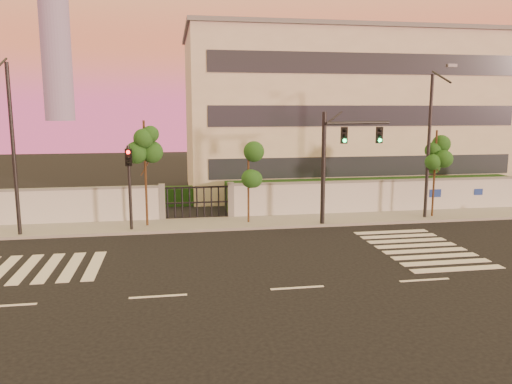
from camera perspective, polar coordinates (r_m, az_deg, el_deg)
The scene contains 14 objects.
ground at distance 18.61m, azimuth 4.75°, elevation -10.88°, with size 120.00×120.00×0.00m, color black.
sidewalk at distance 28.47m, azimuth -0.52°, elevation -3.49°, with size 60.00×3.00×0.15m, color gray.
perimeter_wall at distance 29.73m, azimuth -0.79°, elevation -0.98°, with size 60.00×0.36×2.20m.
hedge_row at distance 32.61m, azimuth 0.31°, elevation -0.50°, with size 41.00×4.25×1.80m.
institutional_building at distance 41.13m, azimuth 9.46°, elevation 8.92°, with size 24.40×12.40×12.25m.
distant_skyscraper at distance 308.05m, azimuth -22.17°, elevation 19.18°, with size 16.00×16.00×118.00m.
road_markings at distance 21.81m, azimuth -1.80°, elevation -7.74°, with size 57.00×7.62×0.02m.
street_tree_c at distance 27.49m, azimuth -12.56°, elevation 4.76°, with size 1.58×1.26×5.87m.
street_tree_d at distance 27.76m, azimuth -0.84°, elevation 2.85°, with size 1.42×1.13×4.43m.
street_tree_e at distance 31.09m, azimuth 19.85°, elevation 4.10°, with size 1.46×1.16×5.25m.
traffic_signal_main at distance 27.77m, azimuth 9.32°, elevation 4.24°, with size 3.98×0.78×6.31m.
traffic_signal_secondary at distance 26.86m, azimuth -14.27°, elevation 1.59°, with size 0.36×0.34×4.60m.
streetlight_west at distance 27.38m, azimuth -26.17°, elevation 5.29°, with size 0.54×2.19×9.12m.
streetlight_east at distance 30.39m, azimuth 19.33°, elevation 5.72°, with size 0.53×2.12×8.80m.
Camera 1 is at (-4.42, -16.88, 6.46)m, focal length 35.00 mm.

